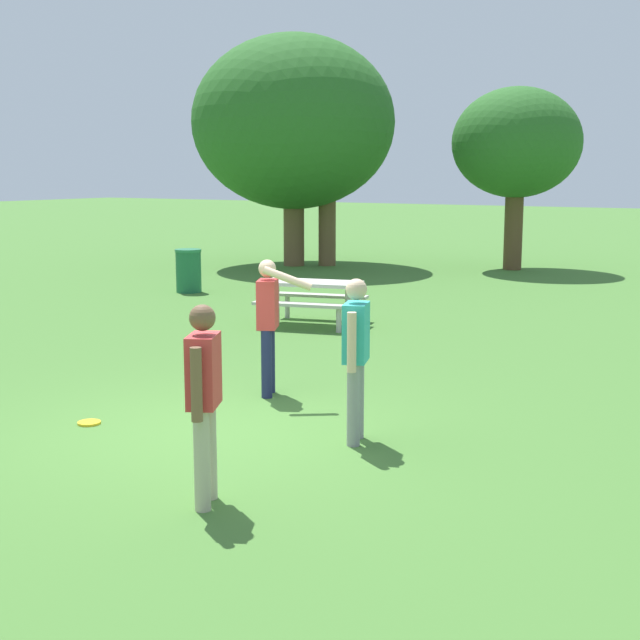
% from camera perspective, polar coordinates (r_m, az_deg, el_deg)
% --- Properties ---
extents(ground_plane, '(120.00, 120.00, 0.00)m').
position_cam_1_polar(ground_plane, '(9.33, -7.06, -7.11)').
color(ground_plane, '#447530').
extents(person_thrower, '(0.37, 0.56, 1.64)m').
position_cam_1_polar(person_thrower, '(7.09, -7.50, -4.59)').
color(person_thrower, '#B7AD93').
rests_on(person_thrower, ground).
extents(person_catcher, '(0.82, 0.56, 1.64)m').
position_cam_1_polar(person_catcher, '(10.51, -3.32, 0.23)').
color(person_catcher, '#1E234C').
rests_on(person_catcher, ground).
extents(person_bystander, '(0.33, 0.58, 1.64)m').
position_cam_1_polar(person_bystander, '(8.67, 2.34, -1.90)').
color(person_bystander, gray).
rests_on(person_bystander, ground).
extents(frisbee, '(0.25, 0.25, 0.03)m').
position_cam_1_polar(frisbee, '(9.81, -14.69, -6.44)').
color(frisbee, yellow).
rests_on(frisbee, ground).
extents(picnic_table_near, '(1.98, 1.78, 0.77)m').
position_cam_1_polar(picnic_table_near, '(15.43, -0.54, 1.75)').
color(picnic_table_near, beige).
rests_on(picnic_table_near, ground).
extents(trash_can_further_along, '(0.59, 0.59, 0.96)m').
position_cam_1_polar(trash_can_further_along, '(19.87, -8.49, 3.17)').
color(trash_can_further_along, '#1E663D').
rests_on(trash_can_further_along, ground).
extents(tree_tall_left, '(5.67, 5.67, 6.42)m').
position_cam_1_polar(tree_tall_left, '(25.23, -1.73, 12.61)').
color(tree_tall_left, brown).
rests_on(tree_tall_left, ground).
extents(tree_broad_center, '(3.35, 3.35, 5.85)m').
position_cam_1_polar(tree_broad_center, '(25.28, 0.48, 13.42)').
color(tree_broad_center, brown).
rests_on(tree_broad_center, ground).
extents(tree_far_right, '(3.47, 3.47, 4.90)m').
position_cam_1_polar(tree_far_right, '(24.74, 12.58, 11.04)').
color(tree_far_right, brown).
rests_on(tree_far_right, ground).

